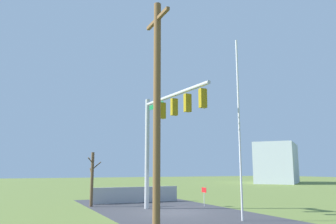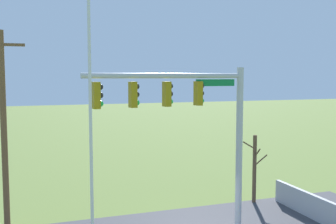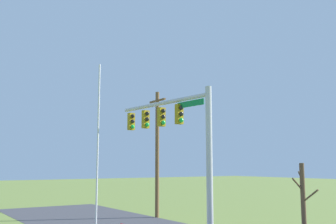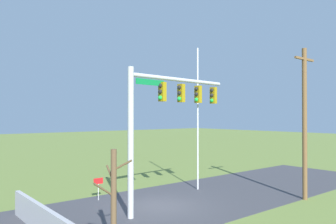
{
  "view_description": "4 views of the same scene",
  "coord_description": "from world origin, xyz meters",
  "px_view_note": "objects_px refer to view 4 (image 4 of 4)",
  "views": [
    {
      "loc": [
        -17.85,
        8.53,
        2.44
      ],
      "look_at": [
        -1.52,
        1.09,
        5.47
      ],
      "focal_mm": 36.03,
      "sensor_mm": 36.0,
      "label": 1
    },
    {
      "loc": [
        -5.98,
        -13.91,
        6.54
      ],
      "look_at": [
        -1.06,
        0.29,
        5.19
      ],
      "focal_mm": 42.42,
      "sensor_mm": 36.0,
      "label": 2
    },
    {
      "loc": [
        15.6,
        -10.24,
        3.44
      ],
      "look_at": [
        -0.86,
        0.77,
        6.12
      ],
      "focal_mm": 42.06,
      "sensor_mm": 36.0,
      "label": 3
    },
    {
      "loc": [
        10.6,
        13.66,
        4.66
      ],
      "look_at": [
        -0.72,
        -0.21,
        4.88
      ],
      "focal_mm": 35.63,
      "sensor_mm": 36.0,
      "label": 4
    }
  ],
  "objects_px": {
    "signal_mast": "(164,109)",
    "open_sign": "(98,184)",
    "bare_tree": "(113,199)",
    "flagpole": "(198,119)",
    "utility_pole": "(305,121)"
  },
  "relations": [
    {
      "from": "signal_mast",
      "to": "flagpole",
      "type": "bearing_deg",
      "value": -154.06
    },
    {
      "from": "signal_mast",
      "to": "bare_tree",
      "type": "distance_m",
      "value": 6.45
    },
    {
      "from": "utility_pole",
      "to": "open_sign",
      "type": "bearing_deg",
      "value": -38.41
    },
    {
      "from": "bare_tree",
      "to": "utility_pole",
      "type": "bearing_deg",
      "value": 178.29
    },
    {
      "from": "signal_mast",
      "to": "flagpole",
      "type": "relative_size",
      "value": 0.77
    },
    {
      "from": "flagpole",
      "to": "open_sign",
      "type": "height_order",
      "value": "flagpole"
    },
    {
      "from": "utility_pole",
      "to": "bare_tree",
      "type": "distance_m",
      "value": 12.25
    },
    {
      "from": "signal_mast",
      "to": "open_sign",
      "type": "height_order",
      "value": "signal_mast"
    },
    {
      "from": "signal_mast",
      "to": "flagpole",
      "type": "height_order",
      "value": "flagpole"
    },
    {
      "from": "open_sign",
      "to": "flagpole",
      "type": "bearing_deg",
      "value": 165.93
    },
    {
      "from": "signal_mast",
      "to": "bare_tree",
      "type": "relative_size",
      "value": 1.96
    },
    {
      "from": "bare_tree",
      "to": "signal_mast",
      "type": "bearing_deg",
      "value": -146.56
    },
    {
      "from": "signal_mast",
      "to": "open_sign",
      "type": "relative_size",
      "value": 5.67
    },
    {
      "from": "utility_pole",
      "to": "bare_tree",
      "type": "xyz_separation_m",
      "value": [
        11.97,
        -0.36,
        -2.57
      ]
    },
    {
      "from": "utility_pole",
      "to": "flagpole",
      "type": "bearing_deg",
      "value": -63.0
    }
  ]
}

